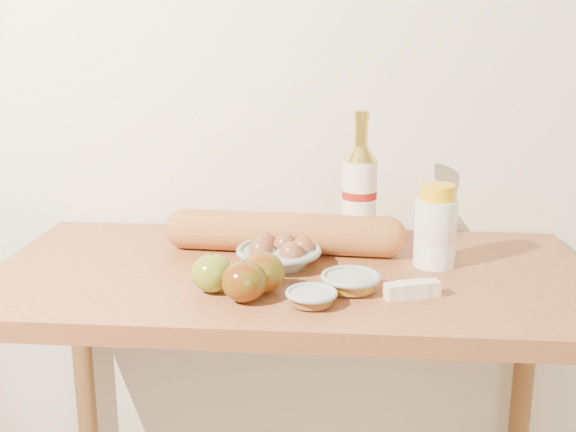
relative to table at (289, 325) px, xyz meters
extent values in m
cube|color=silver|center=(0.00, 0.33, 0.52)|extent=(3.50, 0.02, 2.60)
cube|color=#AE6638|center=(0.00, 0.00, 0.10)|extent=(1.20, 0.60, 0.04)
cylinder|color=brown|center=(-0.55, 0.25, -0.35)|extent=(0.05, 0.05, 0.86)
cylinder|color=brown|center=(0.55, 0.25, -0.35)|extent=(0.05, 0.05, 0.86)
cylinder|color=white|center=(0.14, 0.14, 0.22)|extent=(0.10, 0.10, 0.20)
cylinder|color=maroon|center=(0.14, 0.14, 0.25)|extent=(0.10, 0.10, 0.02)
cone|color=gold|center=(0.14, 0.14, 0.34)|extent=(0.10, 0.10, 0.03)
cylinder|color=gold|center=(0.14, 0.14, 0.38)|extent=(0.04, 0.04, 0.05)
cylinder|color=gold|center=(0.14, 0.14, 0.42)|extent=(0.04, 0.04, 0.02)
cylinder|color=white|center=(0.29, 0.05, 0.19)|extent=(0.10, 0.10, 0.14)
cylinder|color=#F6D0CE|center=(0.29, 0.05, 0.19)|extent=(0.11, 0.11, 0.03)
cylinder|color=yellow|center=(0.29, 0.05, 0.28)|extent=(0.09, 0.09, 0.03)
torus|color=gray|center=(-0.02, 0.02, 0.16)|extent=(0.21, 0.21, 0.01)
ellipsoid|color=brown|center=(-0.06, 0.01, 0.15)|extent=(0.06, 0.06, 0.06)
ellipsoid|color=brown|center=(0.00, -0.01, 0.15)|extent=(0.06, 0.06, 0.06)
ellipsoid|color=brown|center=(-0.01, 0.05, 0.15)|extent=(0.06, 0.06, 0.06)
ellipsoid|color=brown|center=(-0.06, 0.05, 0.15)|extent=(0.06, 0.06, 0.06)
ellipsoid|color=brown|center=(0.03, 0.03, 0.15)|extent=(0.06, 0.06, 0.06)
cylinder|color=#C67C3C|center=(-0.02, 0.11, 0.17)|extent=(0.44, 0.11, 0.09)
sphere|color=#C67C3C|center=(-0.24, 0.12, 0.17)|extent=(0.09, 0.09, 0.09)
sphere|color=#C67C3C|center=(0.20, 0.10, 0.17)|extent=(0.09, 0.09, 0.09)
ellipsoid|color=olive|center=(-0.13, -0.13, 0.16)|extent=(0.08, 0.08, 0.07)
cylinder|color=#462B17|center=(-0.13, -0.13, 0.19)|extent=(0.01, 0.01, 0.01)
ellipsoid|color=maroon|center=(-0.04, -0.13, 0.16)|extent=(0.11, 0.11, 0.08)
cylinder|color=#483218|center=(-0.04, -0.13, 0.19)|extent=(0.01, 0.01, 0.01)
ellipsoid|color=maroon|center=(-0.07, -0.18, 0.16)|extent=(0.09, 0.09, 0.08)
cylinder|color=#452D17|center=(-0.07, -0.18, 0.19)|extent=(0.01, 0.01, 0.01)
torus|color=#9AA8A2|center=(0.05, -0.18, 0.15)|extent=(0.12, 0.12, 0.01)
cylinder|color=brown|center=(0.05, -0.18, 0.14)|extent=(0.09, 0.09, 0.02)
torus|color=#919E99|center=(0.12, -0.11, 0.15)|extent=(0.14, 0.14, 0.01)
cylinder|color=brown|center=(0.12, -0.11, 0.14)|extent=(0.11, 0.11, 0.02)
cube|color=beige|center=(0.24, -0.13, 0.14)|extent=(0.11, 0.06, 0.03)
cube|color=beige|center=(0.24, -0.13, 0.14)|extent=(0.06, 0.05, 0.03)
camera|label=1|loc=(0.11, -1.37, 0.62)|focal=45.00mm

